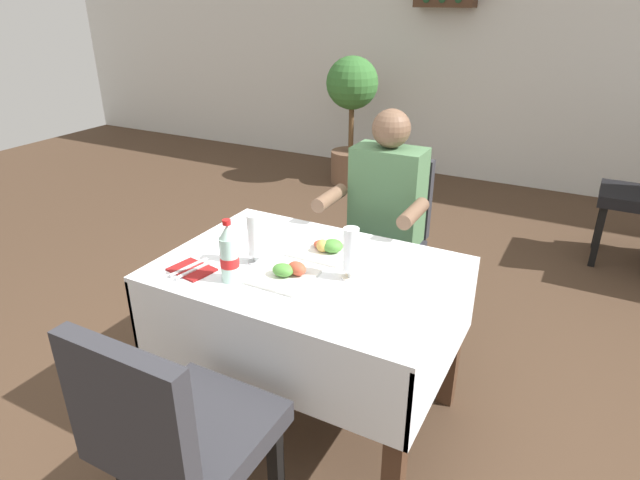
# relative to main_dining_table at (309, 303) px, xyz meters

# --- Properties ---
(ground_plane) EXTENTS (11.00, 11.00, 0.00)m
(ground_plane) POSITION_rel_main_dining_table_xyz_m (-0.04, -0.17, -0.58)
(ground_plane) COLOR #473323
(back_wall) EXTENTS (11.00, 0.12, 3.09)m
(back_wall) POSITION_rel_main_dining_table_xyz_m (-0.04, 3.83, 0.97)
(back_wall) COLOR silver
(back_wall) RESTS_ON ground
(main_dining_table) EXTENTS (1.20, 0.84, 0.75)m
(main_dining_table) POSITION_rel_main_dining_table_xyz_m (0.00, 0.00, 0.00)
(main_dining_table) COLOR white
(main_dining_table) RESTS_ON ground
(chair_far_diner_seat) EXTENTS (0.44, 0.50, 0.97)m
(chair_far_diner_seat) POSITION_rel_main_dining_table_xyz_m (0.00, 0.81, -0.02)
(chair_far_diner_seat) COLOR #2D2D33
(chair_far_diner_seat) RESTS_ON ground
(chair_near_camera_side) EXTENTS (0.44, 0.50, 0.97)m
(chair_near_camera_side) POSITION_rel_main_dining_table_xyz_m (0.00, -0.81, -0.02)
(chair_near_camera_side) COLOR #2D2D33
(chair_near_camera_side) RESTS_ON ground
(seated_diner_far) EXTENTS (0.50, 0.46, 1.26)m
(seated_diner_far) POSITION_rel_main_dining_table_xyz_m (0.04, 0.70, 0.13)
(seated_diner_far) COLOR #282D42
(seated_diner_far) RESTS_ON ground
(plate_near_camera) EXTENTS (0.22, 0.22, 0.06)m
(plate_near_camera) POSITION_rel_main_dining_table_xyz_m (-0.03, -0.12, 0.19)
(plate_near_camera) COLOR white
(plate_near_camera) RESTS_ON main_dining_table
(plate_far_diner) EXTENTS (0.24, 0.24, 0.07)m
(plate_far_diner) POSITION_rel_main_dining_table_xyz_m (-0.00, 0.15, 0.19)
(plate_far_diner) COLOR white
(plate_far_diner) RESTS_ON main_dining_table
(beer_glass_left) EXTENTS (0.07, 0.07, 0.21)m
(beer_glass_left) POSITION_rel_main_dining_table_xyz_m (0.19, -0.01, 0.28)
(beer_glass_left) COLOR white
(beer_glass_left) RESTS_ON main_dining_table
(beer_glass_middle) EXTENTS (0.07, 0.07, 0.21)m
(beer_glass_middle) POSITION_rel_main_dining_table_xyz_m (-0.21, -0.07, 0.28)
(beer_glass_middle) COLOR white
(beer_glass_middle) RESTS_ON main_dining_table
(cola_bottle_primary) EXTENTS (0.07, 0.07, 0.25)m
(cola_bottle_primary) POSITION_rel_main_dining_table_xyz_m (-0.21, -0.24, 0.28)
(cola_bottle_primary) COLOR silver
(cola_bottle_primary) RESTS_ON main_dining_table
(napkin_cutlery_set) EXTENTS (0.19, 0.20, 0.01)m
(napkin_cutlery_set) POSITION_rel_main_dining_table_xyz_m (-0.40, -0.25, 0.18)
(napkin_cutlery_set) COLOR maroon
(napkin_cutlery_set) RESTS_ON main_dining_table
(potted_plant_corner) EXTENTS (0.50, 0.50, 1.24)m
(potted_plant_corner) POSITION_rel_main_dining_table_xyz_m (-1.24, 3.08, 0.17)
(potted_plant_corner) COLOR brown
(potted_plant_corner) RESTS_ON ground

